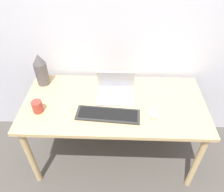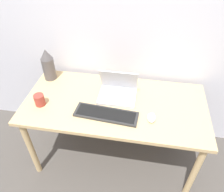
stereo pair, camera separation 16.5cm
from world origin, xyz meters
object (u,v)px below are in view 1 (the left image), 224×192
at_px(keyboard, 108,115).
at_px(mug, 37,107).
at_px(mouse, 153,114).
at_px(vase, 41,70).
at_px(laptop, 116,90).

height_order(keyboard, mug, mug).
distance_m(keyboard, mouse, 0.34).
height_order(vase, mug, vase).
height_order(mouse, vase, vase).
relative_size(laptop, keyboard, 0.62).
xyz_separation_m(laptop, keyboard, (-0.05, -0.24, -0.04)).
xyz_separation_m(keyboard, mug, (-0.53, 0.03, 0.04)).
relative_size(mouse, vase, 0.34).
bearing_deg(vase, mouse, -21.68).
distance_m(keyboard, mug, 0.53).
xyz_separation_m(laptop, mug, (-0.58, -0.21, -0.00)).
bearing_deg(laptop, vase, 167.82).
bearing_deg(vase, mug, -81.49).
bearing_deg(vase, keyboard, -32.96).
xyz_separation_m(laptop, mouse, (0.28, -0.23, -0.03)).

